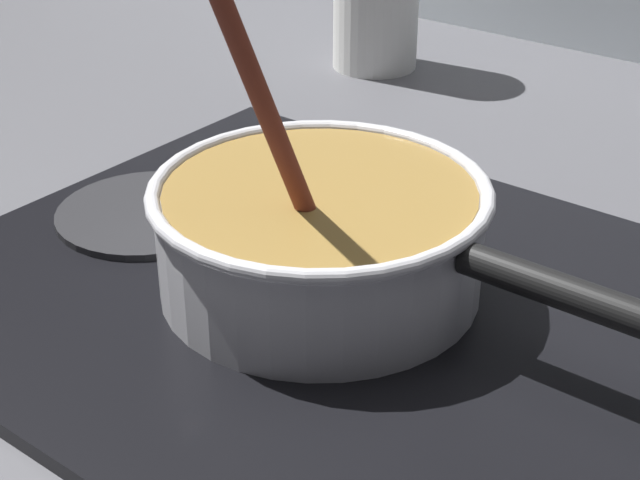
# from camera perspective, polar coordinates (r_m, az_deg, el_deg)

# --- Properties ---
(ground) EXTENTS (2.40, 1.60, 0.04)m
(ground) POSITION_cam_1_polar(r_m,az_deg,el_deg) (0.66, -5.89, -9.48)
(ground) COLOR #4C4C51
(hob_plate) EXTENTS (0.56, 0.48, 0.01)m
(hob_plate) POSITION_cam_1_polar(r_m,az_deg,el_deg) (0.72, 0.00, -3.15)
(hob_plate) COLOR black
(hob_plate) RESTS_ON ground
(burner_ring) EXTENTS (0.16, 0.16, 0.01)m
(burner_ring) POSITION_cam_1_polar(r_m,az_deg,el_deg) (0.72, 0.00, -2.47)
(burner_ring) COLOR #592D0C
(burner_ring) RESTS_ON hob_plate
(spare_burner) EXTENTS (0.15, 0.15, 0.01)m
(spare_burner) POSITION_cam_1_polar(r_m,az_deg,el_deg) (0.83, -10.02, 1.56)
(spare_burner) COLOR #262628
(spare_burner) RESTS_ON hob_plate
(cooking_pan) EXTENTS (0.42, 0.24, 0.32)m
(cooking_pan) POSITION_cam_1_polar(r_m,az_deg,el_deg) (0.69, 0.11, 0.36)
(cooking_pan) COLOR silver
(cooking_pan) RESTS_ON hob_plate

